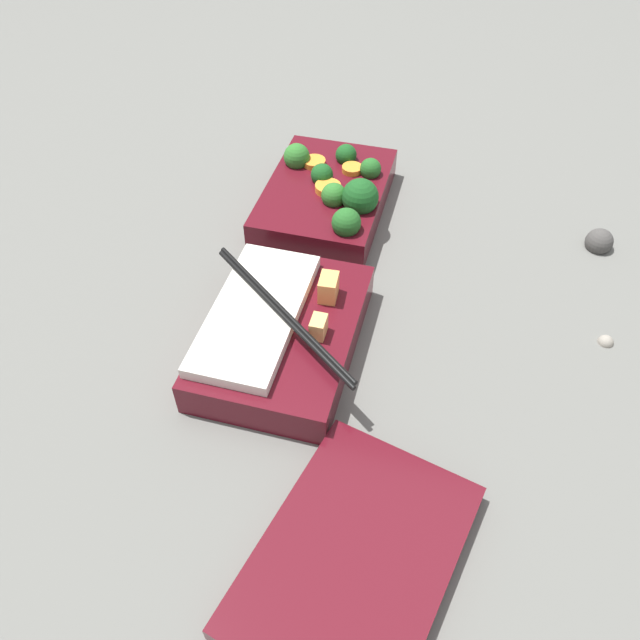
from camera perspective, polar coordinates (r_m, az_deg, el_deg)
name	(u,v)px	position (r m, az deg, el deg)	size (l,w,h in m)	color
ground_plane	(318,262)	(0.72, -0.15, 5.30)	(3.00, 3.00, 0.00)	slate
bento_tray_vegetable	(328,195)	(0.78, 0.78, 11.33)	(0.20, 0.14, 0.07)	#510F19
bento_tray_rice	(282,332)	(0.62, -3.48, -1.07)	(0.20, 0.18, 0.06)	#510F19
bento_lid	(355,559)	(0.51, 3.23, -20.95)	(0.20, 0.14, 0.02)	#510F19
pebble_0	(599,242)	(0.81, 24.15, 6.54)	(0.03, 0.03, 0.03)	#474442
pebble_1	(607,340)	(0.70, 24.73, -1.66)	(0.02, 0.02, 0.02)	gray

